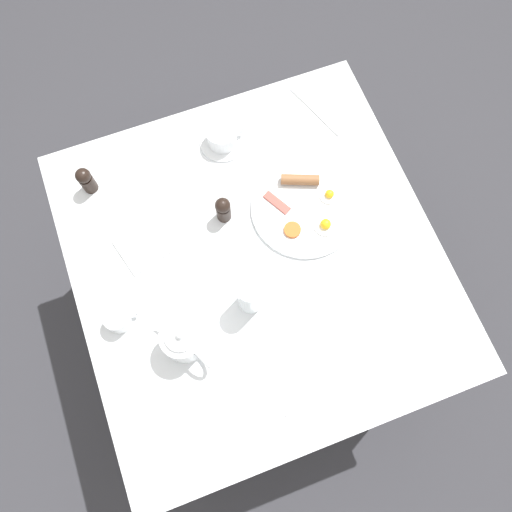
% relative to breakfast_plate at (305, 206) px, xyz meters
% --- Properties ---
extents(ground_plane, '(8.00, 8.00, 0.00)m').
position_rel_breakfast_plate_xyz_m(ground_plane, '(-0.19, -0.10, -0.77)').
color(ground_plane, '#333338').
extents(table, '(1.02, 1.06, 0.76)m').
position_rel_breakfast_plate_xyz_m(table, '(-0.19, -0.10, -0.08)').
color(table, silver).
rests_on(table, ground_plane).
extents(breakfast_plate, '(0.31, 0.31, 0.04)m').
position_rel_breakfast_plate_xyz_m(breakfast_plate, '(0.00, 0.00, 0.00)').
color(breakfast_plate, white).
rests_on(breakfast_plate, table).
extents(teapot_near, '(0.11, 0.19, 0.14)m').
position_rel_breakfast_plate_xyz_m(teapot_near, '(-0.45, -0.26, 0.05)').
color(teapot_near, white).
rests_on(teapot_near, table).
extents(teacup_with_saucer_left, '(0.14, 0.14, 0.07)m').
position_rel_breakfast_plate_xyz_m(teacup_with_saucer_left, '(-0.15, 0.29, 0.02)').
color(teacup_with_saucer_left, white).
rests_on(teacup_with_saucer_left, table).
extents(water_glass_tall, '(0.07, 0.07, 0.14)m').
position_rel_breakfast_plate_xyz_m(water_glass_tall, '(-0.24, -0.21, 0.06)').
color(water_glass_tall, white).
rests_on(water_glass_tall, table).
extents(creamer_jug, '(0.09, 0.07, 0.06)m').
position_rel_breakfast_plate_xyz_m(creamer_jug, '(-0.59, -0.14, 0.02)').
color(creamer_jug, white).
rests_on(creamer_jug, table).
extents(pepper_grinder, '(0.04, 0.04, 0.10)m').
position_rel_breakfast_plate_xyz_m(pepper_grinder, '(-0.23, 0.06, 0.04)').
color(pepper_grinder, black).
rests_on(pepper_grinder, table).
extents(salt_grinder, '(0.04, 0.04, 0.10)m').
position_rel_breakfast_plate_xyz_m(salt_grinder, '(-0.57, 0.28, 0.04)').
color(salt_grinder, black).
rests_on(salt_grinder, table).
extents(napkin_folded, '(0.20, 0.17, 0.01)m').
position_rel_breakfast_plate_xyz_m(napkin_folded, '(-0.46, 0.06, -0.00)').
color(napkin_folded, white).
rests_on(napkin_folded, table).
extents(fork_by_plate, '(0.14, 0.14, 0.00)m').
position_rel_breakfast_plate_xyz_m(fork_by_plate, '(-0.20, -0.46, -0.01)').
color(fork_by_plate, silver).
rests_on(fork_by_plate, table).
extents(knife_by_plate, '(0.09, 0.21, 0.00)m').
position_rel_breakfast_plate_xyz_m(knife_by_plate, '(0.15, 0.29, -0.01)').
color(knife_by_plate, silver).
rests_on(knife_by_plate, table).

